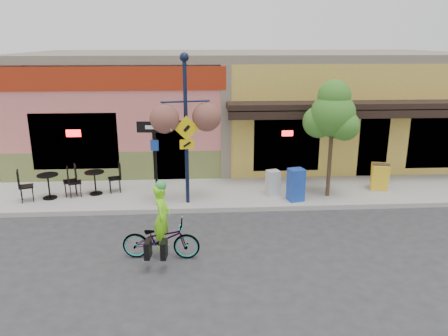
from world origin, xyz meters
name	(u,v)px	position (x,y,z in m)	size (l,w,h in m)	color
ground	(268,218)	(0.00, 0.00, 0.00)	(90.00, 90.00, 0.00)	#2D2D30
sidewalk	(258,192)	(0.00, 2.00, 0.07)	(24.00, 3.00, 0.15)	#9E9B93
curb	(265,208)	(0.00, 0.55, 0.07)	(24.00, 0.12, 0.15)	#A8A59E
building	(242,104)	(0.00, 7.50, 2.25)	(18.20, 8.20, 4.50)	#CD6A65
bicycle	(161,239)	(-2.92, -2.24, 0.48)	(0.64, 1.84, 0.97)	maroon
cyclist_rider	(163,227)	(-2.87, -2.24, 0.80)	(0.58, 0.38, 1.59)	#85FA1A
lamp_post	(186,131)	(-2.35, 1.04, 2.42)	(1.45, 0.58, 4.53)	#101833
one_way_sign	(156,164)	(-3.27, 0.87, 1.45)	(0.99, 0.22, 2.59)	black
cafe_set_left	(48,183)	(-6.75, 1.66, 0.67)	(1.72, 0.86, 1.03)	black
cafe_set_right	(95,179)	(-5.37, 1.98, 0.65)	(1.66, 0.83, 1.00)	black
newspaper_box_blue	(296,185)	(1.03, 1.00, 0.67)	(0.46, 0.41, 1.03)	#1C43AB
newspaper_box_grey	(273,183)	(0.40, 1.54, 0.56)	(0.38, 0.35, 0.82)	#BDBDBD
street_tree	(331,139)	(2.17, 1.37, 2.03)	(1.47, 1.47, 3.76)	#3D7A26
sandwich_board	(381,178)	(4.01, 1.64, 0.61)	(0.55, 0.40, 0.91)	yellow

